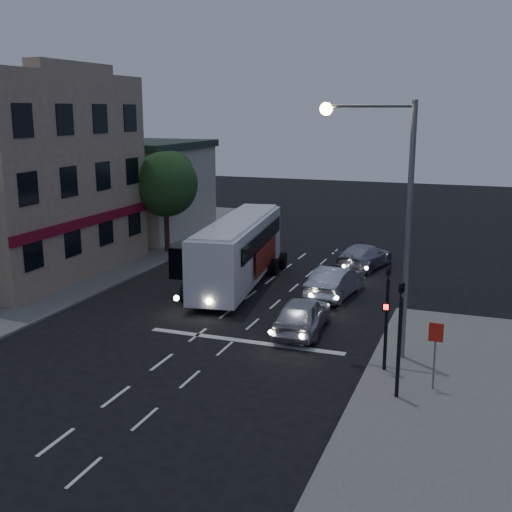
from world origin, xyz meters
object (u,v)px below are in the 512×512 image
at_px(tour_bus, 239,249).
at_px(traffic_signal_main, 387,305).
at_px(regulatory_sign, 435,345).
at_px(car_suv, 302,315).
at_px(traffic_signal_side, 400,326).
at_px(street_tree, 165,181).
at_px(car_sedan_b, 364,256).
at_px(car_sedan_a, 336,282).
at_px(streetlight, 390,201).

height_order(tour_bus, traffic_signal_main, traffic_signal_main).
height_order(tour_bus, regulatory_sign, tour_bus).
bearing_deg(traffic_signal_main, car_suv, 141.39).
relative_size(traffic_signal_side, street_tree, 0.66).
bearing_deg(street_tree, traffic_signal_side, -44.50).
xyz_separation_m(tour_bus, traffic_signal_side, (9.60, -10.99, 0.59)).
height_order(car_sedan_b, regulatory_sign, regulatory_sign).
bearing_deg(traffic_signal_main, tour_bus, 134.64).
xyz_separation_m(car_sedan_b, street_tree, (-12.34, -0.25, 3.81)).
xyz_separation_m(tour_bus, car_sedan_a, (5.22, -0.59, -1.10)).
bearing_deg(regulatory_sign, streetlight, 128.75).
bearing_deg(traffic_signal_main, street_tree, 137.97).
bearing_deg(streetlight, traffic_signal_side, -74.30).
relative_size(car_sedan_b, regulatory_sign, 2.16).
bearing_deg(car_suv, tour_bus, -52.66).
bearing_deg(traffic_signal_main, car_sedan_b, 103.45).
distance_m(car_suv, traffic_signal_main, 5.13).
height_order(traffic_signal_main, traffic_signal_side, same).
bearing_deg(street_tree, regulatory_sign, -41.08).
bearing_deg(street_tree, car_sedan_a, -25.67).
height_order(regulatory_sign, street_tree, street_tree).
xyz_separation_m(tour_bus, car_suv, (5.12, -5.99, -1.10)).
xyz_separation_m(regulatory_sign, streetlight, (-1.96, 2.44, 4.14)).
height_order(car_sedan_a, regulatory_sign, regulatory_sign).
xyz_separation_m(car_sedan_a, traffic_signal_side, (4.38, -10.40, 1.68)).
distance_m(car_suv, car_sedan_b, 11.48).
xyz_separation_m(car_suv, traffic_signal_side, (4.48, -5.00, 1.68)).
height_order(tour_bus, traffic_signal_side, traffic_signal_side).
bearing_deg(traffic_signal_side, streetlight, 105.70).
relative_size(tour_bus, street_tree, 1.82).
distance_m(car_sedan_a, streetlight, 9.26).
relative_size(car_suv, traffic_signal_side, 1.05).
xyz_separation_m(car_sedan_b, regulatory_sign, (5.17, -15.51, 0.91)).
relative_size(car_suv, streetlight, 0.48).
bearing_deg(tour_bus, regulatory_sign, -51.16).
bearing_deg(regulatory_sign, car_sedan_b, 108.42).
bearing_deg(regulatory_sign, car_suv, 143.64).
distance_m(tour_bus, regulatory_sign, 14.59).
bearing_deg(tour_bus, traffic_signal_main, -53.11).
xyz_separation_m(traffic_signal_main, traffic_signal_side, (0.70, -1.98, 0.00)).
bearing_deg(car_sedan_b, tour_bus, 57.02).
bearing_deg(regulatory_sign, traffic_signal_main, 149.16).
height_order(traffic_signal_main, street_tree, street_tree).
bearing_deg(traffic_signal_side, traffic_signal_main, 109.49).
bearing_deg(streetlight, car_suv, 155.60).
bearing_deg(car_suv, street_tree, -46.19).
distance_m(tour_bus, street_tree, 9.06).
distance_m(traffic_signal_side, street_tree, 23.24).
xyz_separation_m(car_sedan_a, regulatory_sign, (5.38, -9.43, 0.86)).
xyz_separation_m(car_suv, car_sedan_a, (0.10, 5.40, 0.00)).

